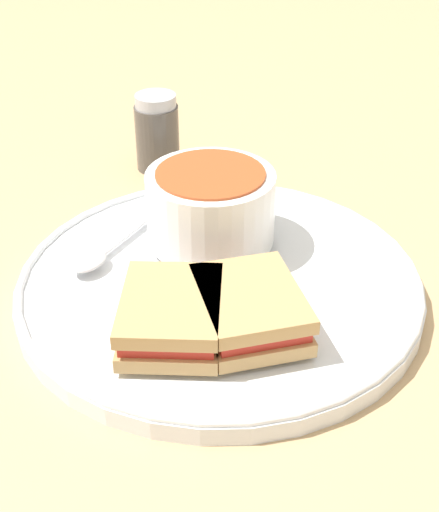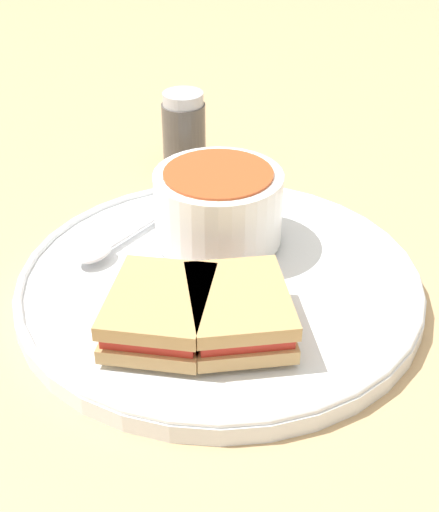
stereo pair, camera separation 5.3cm
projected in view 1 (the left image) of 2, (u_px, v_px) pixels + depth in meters
The scene contains 7 objects.
ground_plane at pixel (219, 293), 0.55m from camera, with size 2.40×2.40×0.00m, color tan.
plate at pixel (219, 283), 0.55m from camera, with size 0.31×0.31×0.02m.
soup_bowl at pixel (211, 206), 0.57m from camera, with size 0.10×0.10×0.06m.
spoon at pixel (94, 257), 0.56m from camera, with size 0.11×0.05×0.01m.
sandwich_half_near at pixel (171, 315), 0.48m from camera, with size 0.11×0.11×0.03m.
sandwich_half_far at pixel (250, 309), 0.48m from camera, with size 0.10×0.11×0.03m.
salt_shaker at pixel (157, 133), 0.72m from camera, with size 0.04×0.04×0.08m.
Camera 1 is at (0.29, 0.34, 0.33)m, focal length 50.00 mm.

